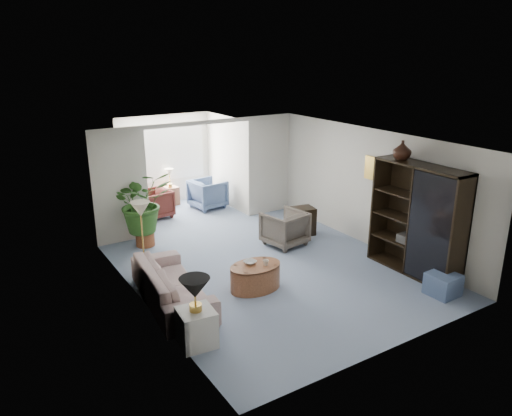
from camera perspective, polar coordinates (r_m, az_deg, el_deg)
floor at (r=9.44m, az=1.96°, el=-7.32°), size 6.00×6.00×0.00m
sunroom_floor at (r=12.80m, az=-8.39°, el=-0.57°), size 2.60×2.60×0.00m
back_pier_left at (r=10.83m, az=-15.48°, el=2.42°), size 1.20×0.12×2.50m
back_pier_right at (r=12.40m, az=1.52°, el=5.02°), size 1.20×0.12×2.50m
back_header at (r=11.25m, az=-6.63°, el=9.79°), size 2.60×0.12×0.10m
window_pane at (r=13.40m, az=-10.57°, el=6.37°), size 2.20×0.02×1.50m
window_blinds at (r=13.38m, az=-10.52°, el=6.35°), size 2.20×0.02×1.50m
framed_picture at (r=10.33m, az=13.79°, el=4.41°), size 0.04×0.50×0.40m
sofa at (r=8.35m, az=-9.74°, el=-8.69°), size 1.10×2.30×0.65m
end_table at (r=7.22m, az=-6.93°, el=-13.61°), size 0.55×0.55×0.55m
table_lamp at (r=6.91m, az=-7.12°, el=-9.21°), size 0.44×0.44×0.30m
floor_lamp at (r=9.20m, az=-13.28°, el=-0.14°), size 0.36×0.36×0.28m
coffee_table at (r=8.70m, az=-0.07°, el=-7.99°), size 1.19×1.19×0.45m
coffee_bowl at (r=8.65m, az=-0.71°, el=-6.32°), size 0.27×0.27×0.05m
coffee_cup at (r=8.58m, az=1.14°, el=-6.36°), size 0.13×0.13×0.10m
wingback_chair at (r=10.54m, az=3.35°, el=-2.35°), size 0.92×0.94×0.75m
side_table_dark at (r=11.18m, az=5.37°, el=-1.51°), size 0.60×0.51×0.63m
entertainment_cabinet at (r=9.50m, az=18.20°, el=-1.33°), size 0.50×1.87×2.08m
cabinet_urn at (r=9.50m, az=16.62°, el=6.46°), size 0.34×0.34×0.36m
ottoman at (r=9.10m, az=20.90°, el=-8.28°), size 0.49×0.49×0.38m
plant_pot at (r=10.82m, az=-12.74°, el=-3.46°), size 0.40×0.40×0.32m
house_plant at (r=10.55m, az=-13.05°, el=0.71°), size 1.20×1.04×1.33m
sunroom_chair_blue at (r=13.05m, az=-5.61°, el=1.65°), size 0.93×0.91×0.76m
sunroom_chair_maroon at (r=12.49m, az=-11.75°, el=0.48°), size 0.87×0.85×0.71m
sunroom_table at (r=13.45m, az=-9.89°, el=1.38°), size 0.44×0.36×0.50m
shelf_clutter at (r=9.37m, az=18.67°, el=-1.32°), size 0.30×0.83×1.06m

